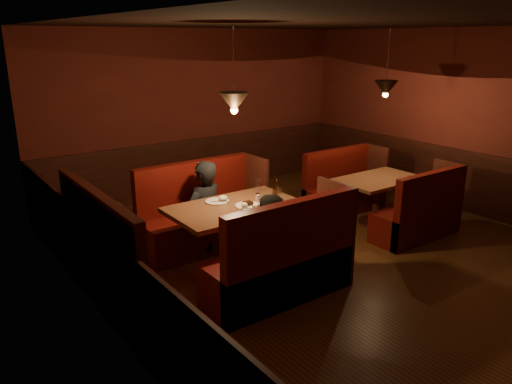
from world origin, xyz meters
TOP-DOWN VIEW (x-y plane):
  - room at (-0.28, 0.05)m, footprint 6.02×7.02m
  - main_table at (-1.28, 0.35)m, footprint 1.56×0.95m
  - main_bench_far at (-1.26, 1.23)m, footprint 1.71×0.61m
  - main_bench_near at (-1.26, -0.53)m, footprint 1.71×0.61m
  - second_table at (1.35, 0.44)m, footprint 1.28×0.82m
  - second_bench_far at (1.38, 1.20)m, footprint 1.42×0.53m
  - second_bench_near at (1.38, -0.33)m, footprint 1.42×0.53m
  - diner_a at (-1.34, 1.02)m, footprint 0.66×0.51m
  - diner_b at (-1.20, -0.28)m, footprint 0.84×0.74m

SIDE VIEW (x-z plane):
  - second_bench_far at x=1.38m, z-range -0.18..0.83m
  - second_bench_near at x=1.38m, z-range -0.18..0.83m
  - main_bench_far at x=-1.26m, z-range -0.21..0.96m
  - main_bench_near at x=-1.26m, z-range -0.21..0.96m
  - second_table at x=1.35m, z-range 0.17..0.90m
  - main_table at x=-1.28m, z-range 0.10..1.19m
  - diner_b at x=-1.20m, z-range 0.00..1.46m
  - diner_a at x=-1.34m, z-range 0.00..1.60m
  - room at x=-0.28m, z-range -0.41..2.51m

